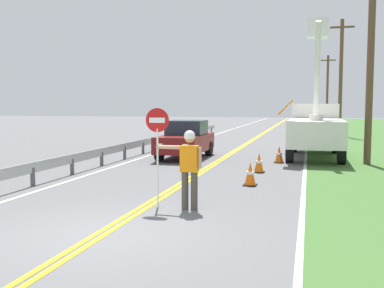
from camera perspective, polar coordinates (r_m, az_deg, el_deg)
The scene contains 16 objects.
ground_plane at distance 8.69m, azimuth -11.37°, elevation -11.14°, with size 160.00×160.00×0.00m, color #5B5B5E.
centerline_yellow_left at distance 27.85m, azimuth 6.78°, elevation 0.03°, with size 0.11×110.00×0.01m, color yellow.
centerline_yellow_right at distance 27.83m, azimuth 7.15°, elevation 0.02°, with size 0.11×110.00×0.01m, color yellow.
edge_line_right at distance 27.59m, azimuth 14.39°, elevation -0.14°, with size 0.12×110.00×0.01m, color silver.
edge_line_left at distance 28.54m, azimuth -0.21°, elevation 0.18°, with size 0.12×110.00×0.01m, color silver.
flagger_worker at distance 10.22m, azimuth -0.37°, elevation -2.62°, with size 1.09×0.25×1.83m.
stop_sign_paddle at distance 10.40m, azimuth -4.44°, elevation 1.17°, with size 0.56×0.04×2.33m.
utility_bucket_truck at distance 21.54m, azimuth 15.44°, elevation 2.26°, with size 2.68×6.82×6.19m.
oncoming_sedan_nearest at distance 20.21m, azimuth -0.81°, elevation 0.55°, with size 1.95×4.13×1.70m.
utility_pole_near at distance 19.45m, azimuth 21.80°, elevation 9.97°, with size 1.80×0.28×8.05m.
utility_pole_mid at distance 36.77m, azimuth 18.45°, elevation 8.27°, with size 1.80×0.28×8.95m.
utility_pole_far at distance 58.31m, azimuth 16.88°, elevation 6.79°, with size 1.80×0.28×8.51m.
traffic_cone_lead at distance 13.47m, azimuth 7.43°, elevation -3.86°, with size 0.40×0.40×0.70m.
traffic_cone_mid at distance 16.11m, azimuth 8.54°, elevation -2.42°, with size 0.40×0.40×0.70m.
traffic_cone_tail at distance 18.95m, azimuth 11.05°, elevation -1.35°, with size 0.40×0.40×0.70m.
guardrail_left_shoulder at distance 23.24m, azimuth -5.26°, elevation 0.33°, with size 0.10×32.00×0.71m.
Camera 1 is at (3.69, -7.49, 2.40)m, focal length 41.82 mm.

